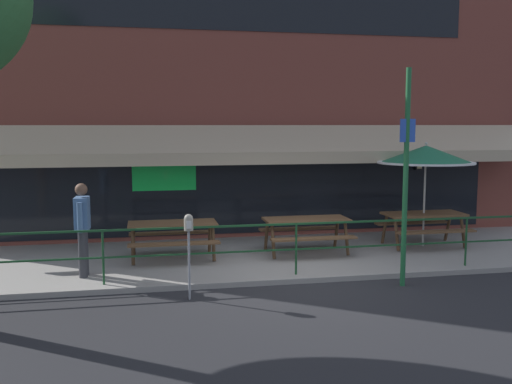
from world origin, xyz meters
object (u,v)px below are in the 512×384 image
object	(u,v)px
picnic_table_right	(424,220)
pedestrian_walking	(82,225)
patio_umbrella_right	(426,155)
parking_meter_near	(189,231)
picnic_table_centre	(306,226)
street_sign_pole	(406,176)
picnic_table_left	(173,230)

from	to	relation	value
picnic_table_right	pedestrian_walking	xyz separation A→B (m)	(-7.34, -1.19, 0.35)
patio_umbrella_right	parking_meter_near	world-z (taller)	patio_umbrella_right
pedestrian_walking	picnic_table_centre	bearing A→B (deg)	12.37
street_sign_pole	picnic_table_left	bearing A→B (deg)	148.43
picnic_table_left	pedestrian_walking	xyz separation A→B (m)	(-1.67, -1.02, 0.35)
pedestrian_walking	patio_umbrella_right	bearing A→B (deg)	9.24
picnic_table_left	picnic_table_right	size ratio (longest dim) A/B	1.00
pedestrian_walking	parking_meter_near	distance (m)	2.33
picnic_table_centre	picnic_table_right	distance (m)	2.84
picnic_table_left	patio_umbrella_right	bearing A→B (deg)	1.76
patio_umbrella_right	pedestrian_walking	xyz separation A→B (m)	(-7.34, -1.20, -1.12)
picnic_table_left	picnic_table_centre	bearing A→B (deg)	-0.66
picnic_table_left	picnic_table_right	bearing A→B (deg)	1.72
picnic_table_centre	patio_umbrella_right	xyz separation A→B (m)	(2.84, 0.21, 1.47)
parking_meter_near	street_sign_pole	world-z (taller)	street_sign_pole
street_sign_pole	picnic_table_right	bearing A→B (deg)	56.17
picnic_table_left	picnic_table_centre	xyz separation A→B (m)	(2.84, -0.03, 0.00)
patio_umbrella_right	street_sign_pole	distance (m)	3.13
picnic_table_left	pedestrian_walking	distance (m)	1.99
picnic_table_right	street_sign_pole	world-z (taller)	street_sign_pole
parking_meter_near	street_sign_pole	distance (m)	3.89
pedestrian_walking	street_sign_pole	size ratio (longest dim) A/B	0.45
picnic_table_right	parking_meter_near	distance (m)	6.15
picnic_table_left	picnic_table_centre	size ratio (longest dim) A/B	1.00
pedestrian_walking	street_sign_pole	bearing A→B (deg)	-14.00
picnic_table_left	patio_umbrella_right	xyz separation A→B (m)	(5.67, 0.17, 1.47)
picnic_table_centre	patio_umbrella_right	size ratio (longest dim) A/B	0.76
picnic_table_centre	street_sign_pole	bearing A→B (deg)	-65.24
picnic_table_right	street_sign_pole	size ratio (longest dim) A/B	0.47
parking_meter_near	street_sign_pole	bearing A→B (deg)	0.94
picnic_table_right	street_sign_pole	xyz separation A→B (m)	(-1.74, -2.59, 1.27)
pedestrian_walking	street_sign_pole	world-z (taller)	street_sign_pole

